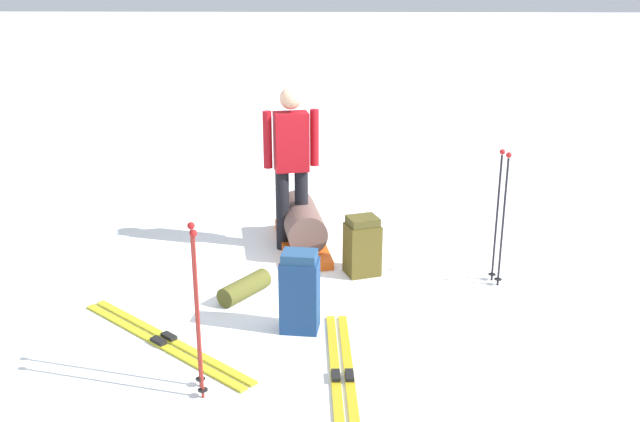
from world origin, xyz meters
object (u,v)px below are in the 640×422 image
object	(u,v)px
backpack_bright	(300,292)
sleeping_mat_rolled	(245,288)
ski_poles_planted_far	(501,211)
backpack_large_dark	(362,246)
ski_poles_planted_near	(197,303)
skier_standing	(291,160)
ski_pair_near	(164,341)
gear_sled	(302,227)
ski_pair_far	(343,378)

from	to	relation	value
backpack_bright	sleeping_mat_rolled	xyz separation A→B (m)	(0.60, 0.53, -0.25)
ski_poles_planted_far	backpack_large_dark	bearing A→B (deg)	81.61
ski_poles_planted_near	skier_standing	bearing A→B (deg)	-9.76
ski_poles_planted_near	sleeping_mat_rolled	distance (m)	1.66
sleeping_mat_rolled	ski_poles_planted_near	bearing A→B (deg)	175.71
skier_standing	ski_pair_near	size ratio (longest dim) A/B	1.04
backpack_large_dark	ski_pair_near	bearing A→B (deg)	130.84
backpack_bright	ski_poles_planted_near	world-z (taller)	ski_poles_planted_near
skier_standing	gear_sled	xyz separation A→B (m)	(0.01, -0.10, -0.73)
ski_poles_planted_far	gear_sled	size ratio (longest dim) A/B	0.91
backpack_large_dark	ski_poles_planted_far	bearing A→B (deg)	-98.39
ski_poles_planted_near	sleeping_mat_rolled	world-z (taller)	ski_poles_planted_near
backpack_large_dark	skier_standing	bearing A→B (deg)	46.99
backpack_bright	gear_sled	distance (m)	1.84
ski_pair_near	ski_pair_far	size ratio (longest dim) A/B	0.84
skier_standing	backpack_bright	size ratio (longest dim) A/B	2.48
backpack_bright	gear_sled	xyz separation A→B (m)	(1.83, 0.07, -0.11)
ski_pair_near	ski_pair_far	distance (m)	1.51
backpack_bright	gear_sled	world-z (taller)	backpack_bright
ski_pair_far	gear_sled	size ratio (longest dim) A/B	1.38
backpack_bright	sleeping_mat_rolled	bearing A→B (deg)	41.42
backpack_large_dark	backpack_bright	xyz separation A→B (m)	(-1.15, 0.54, 0.05)
ski_poles_planted_near	ski_poles_planted_far	xyz separation A→B (m)	(1.90, -2.44, 0.02)
skier_standing	ski_poles_planted_near	bearing A→B (deg)	170.24
skier_standing	ski_pair_far	xyz separation A→B (m)	(-2.57, -0.52, -0.94)
ski_pair_near	ski_poles_planted_near	bearing A→B (deg)	-148.25
backpack_large_dark	gear_sled	bearing A→B (deg)	41.97
backpack_large_dark	ski_poles_planted_near	xyz separation A→B (m)	(-2.09, 1.19, 0.41)
backpack_large_dark	ski_poles_planted_far	distance (m)	1.33
skier_standing	gear_sled	distance (m)	0.74
backpack_large_dark	ski_pair_far	bearing A→B (deg)	174.12
ski_pair_near	ski_pair_far	world-z (taller)	same
skier_standing	sleeping_mat_rolled	world-z (taller)	skier_standing
ski_pair_far	ski_poles_planted_far	world-z (taller)	ski_poles_planted_far
skier_standing	ski_poles_planted_near	distance (m)	2.81
ski_poles_planted_far	gear_sled	world-z (taller)	ski_poles_planted_far
ski_pair_far	backpack_large_dark	bearing A→B (deg)	-5.88
backpack_bright	ski_pair_near	bearing A→B (deg)	102.96
ski_pair_far	backpack_bright	distance (m)	0.89
gear_sled	sleeping_mat_rolled	world-z (taller)	gear_sled
ski_poles_planted_far	ski_poles_planted_near	bearing A→B (deg)	127.95
ski_poles_planted_far	gear_sled	bearing A→B (deg)	65.07
backpack_large_dark	backpack_bright	distance (m)	1.27
skier_standing	ski_poles_planted_far	bearing A→B (deg)	-113.42
backpack_large_dark	gear_sled	world-z (taller)	backpack_large_dark
backpack_bright	sleeping_mat_rolled	size ratio (longest dim) A/B	1.25
backpack_large_dark	sleeping_mat_rolled	xyz separation A→B (m)	(-0.55, 1.07, -0.19)
ski_poles_planted_near	ski_poles_planted_far	bearing A→B (deg)	-52.05
ski_pair_near	backpack_large_dark	world-z (taller)	backpack_large_dark
ski_poles_planted_far	gear_sled	xyz separation A→B (m)	(0.87, 1.86, -0.49)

